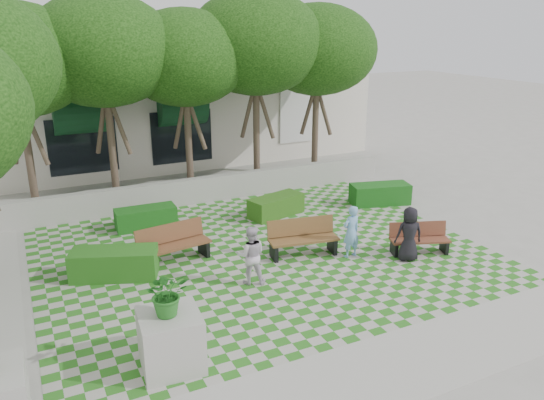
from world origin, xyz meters
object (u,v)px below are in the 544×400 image
bench_east (419,239)px  person_blue (351,232)px  planter_front (170,329)px  bench_mid (303,238)px  hedge_east (380,194)px  hedge_midright (276,206)px  hedge_west (114,264)px  hedge_midleft (146,218)px  person_white (251,255)px  person_dark (409,234)px  bench_west (173,245)px

bench_east → person_blue: 2.01m
planter_front → bench_east: bearing=14.8°
bench_mid → hedge_east: size_ratio=0.97×
hedge_midright → hedge_west: bearing=-158.5°
bench_east → hedge_midleft: (-6.45, 5.32, -0.09)m
hedge_east → person_white: size_ratio=1.38×
hedge_west → person_blue: size_ratio=1.43×
bench_east → bench_mid: size_ratio=0.86×
hedge_midright → planter_front: bearing=-129.9°
bench_east → person_dark: (-0.59, -0.24, 0.34)m
bench_west → hedge_midright: 4.59m
hedge_east → hedge_midleft: size_ratio=1.11×
hedge_west → hedge_east: bearing=10.1°
person_white → hedge_midleft: bearing=-50.9°
hedge_east → planter_front: size_ratio=1.05×
bench_west → person_dark: 6.39m
hedge_midright → hedge_west: (-5.73, -2.26, 0.04)m
bench_mid → person_dark: size_ratio=1.33×
hedge_east → person_white: (-6.61, -3.53, 0.39)m
bench_east → bench_west: bearing=178.9°
bench_west → hedge_west: bearing=179.4°
bench_east → hedge_west: size_ratio=0.81×
bench_west → hedge_midright: bearing=17.2°
bench_west → hedge_east: bench_west is taller
bench_west → hedge_east: (8.00, 1.48, -0.13)m
hedge_midleft → person_dark: 8.09m
hedge_east → hedge_midright: hedge_east is taller
bench_east → person_dark: person_dark is taller
bench_east → bench_west: 6.83m
person_blue → bench_west: bearing=-28.4°
person_white → bench_mid: bearing=-132.7°
bench_west → person_dark: size_ratio=1.34×
bench_mid → hedge_midright: 3.25m
person_blue → person_dark: size_ratio=0.99×
person_white → hedge_east: bearing=-129.4°
hedge_west → bench_east: bearing=-15.6°
bench_west → hedge_west: 1.64m
bench_west → hedge_midright: (4.11, 2.02, -0.16)m
hedge_midleft → bench_east: bearing=-39.5°
planter_front → person_white: 3.66m
hedge_east → hedge_west: 9.77m
person_blue → hedge_east: bearing=-142.6°
bench_east → person_dark: size_ratio=1.14×
bench_east → hedge_east: size_ratio=0.83×
hedge_midleft → hedge_west: size_ratio=0.88×
bench_east → person_blue: (-1.89, 0.62, 0.33)m
hedge_midleft → person_dark: bearing=-43.5°
hedge_midleft → person_dark: size_ratio=1.23×
planter_front → person_white: planter_front is taller
bench_mid → hedge_west: size_ratio=0.94×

